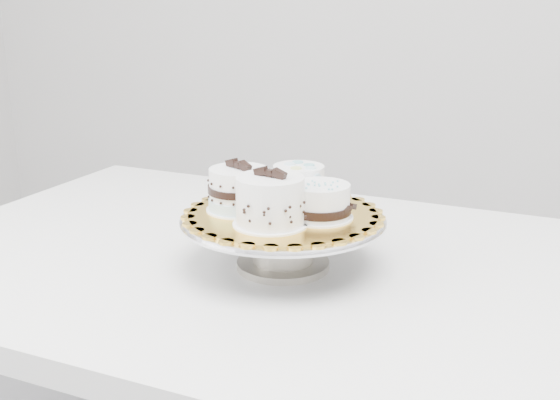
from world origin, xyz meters
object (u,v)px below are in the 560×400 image
(cake_stand, at_px, (283,232))
(cake_ribbon, at_px, (320,202))
(cake_swirl, at_px, (270,202))
(cake_banded, at_px, (239,191))
(cake_board, at_px, (283,214))
(table, at_px, (267,292))
(cake_dots, at_px, (299,184))

(cake_stand, bearing_deg, cake_ribbon, -3.21)
(cake_swirl, bearing_deg, cake_banded, 158.80)
(cake_board, xyz_separation_m, cake_swirl, (0.00, -0.06, 0.04))
(table, distance_m, cake_banded, 0.21)
(cake_banded, bearing_deg, table, 84.81)
(table, height_order, cake_swirl, cake_swirl)
(cake_stand, xyz_separation_m, cake_ribbon, (0.06, -0.00, 0.06))
(table, height_order, cake_banded, cake_banded)
(cake_swirl, xyz_separation_m, cake_dots, (0.00, 0.13, -0.00))
(cake_board, xyz_separation_m, cake_ribbon, (0.06, -0.00, 0.03))
(cake_board, relative_size, cake_banded, 2.35)
(cake_board, relative_size, cake_dots, 2.76)
(table, relative_size, cake_board, 4.41)
(cake_ribbon, bearing_deg, cake_stand, -169.28)
(table, distance_m, cake_ribbon, 0.22)
(cake_stand, distance_m, cake_swirl, 0.09)
(cake_banded, xyz_separation_m, cake_dots, (0.08, 0.08, 0.00))
(cake_banded, distance_m, cake_ribbon, 0.14)
(cake_swirl, bearing_deg, cake_dots, 102.91)
(cake_swirl, bearing_deg, cake_stand, 105.08)
(cake_dots, bearing_deg, cake_stand, -72.74)
(cake_dots, distance_m, cake_ribbon, 0.09)
(cake_swirl, relative_size, cake_ribbon, 1.09)
(cake_stand, height_order, cake_ribbon, cake_ribbon)
(table, bearing_deg, cake_banded, -119.09)
(cake_board, bearing_deg, cake_banded, -173.09)
(table, xyz_separation_m, cake_ribbon, (0.11, -0.04, 0.19))
(cake_swirl, height_order, cake_banded, cake_swirl)
(cake_stand, relative_size, cake_swirl, 2.63)
(cake_banded, height_order, cake_ribbon, cake_banded)
(cake_board, distance_m, cake_banded, 0.08)
(cake_stand, relative_size, cake_banded, 2.56)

